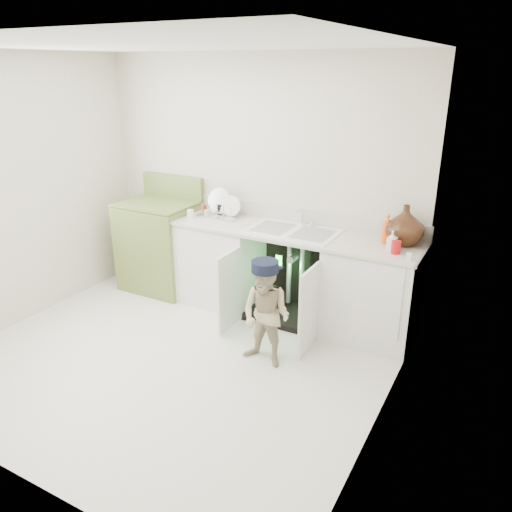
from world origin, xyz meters
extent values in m
plane|color=beige|center=(0.00, 0.00, 0.00)|extent=(3.50, 3.50, 0.00)
cube|color=beige|center=(0.00, 1.50, 1.25)|extent=(3.50, 2.50, 0.02)
cube|color=beige|center=(-1.75, 0.00, 1.25)|extent=(2.50, 3.00, 0.02)
cube|color=beige|center=(1.75, 0.00, 1.25)|extent=(2.50, 3.00, 0.02)
plane|color=white|center=(0.00, 0.00, 2.50)|extent=(3.50, 3.50, 0.00)
cube|color=white|center=(-0.25, 1.20, 0.43)|extent=(0.80, 0.60, 0.86)
cube|color=white|center=(1.35, 1.20, 0.43)|extent=(0.80, 0.60, 0.86)
cube|color=black|center=(0.55, 1.47, 0.43)|extent=(0.80, 0.06, 0.86)
cube|color=black|center=(0.55, 1.20, 0.03)|extent=(0.80, 0.60, 0.06)
cylinder|color=gray|center=(0.48, 1.30, 0.45)|extent=(0.05, 0.05, 0.70)
cylinder|color=gray|center=(0.62, 1.30, 0.45)|extent=(0.05, 0.05, 0.70)
cylinder|color=gray|center=(0.55, 1.25, 0.62)|extent=(0.07, 0.18, 0.07)
cube|color=white|center=(0.15, 0.70, 0.40)|extent=(0.03, 0.40, 0.76)
cube|color=white|center=(0.95, 0.70, 0.40)|extent=(0.02, 0.40, 0.76)
cube|color=beige|center=(0.55, 1.20, 0.89)|extent=(2.44, 0.64, 0.03)
cube|color=beige|center=(0.55, 1.49, 0.98)|extent=(2.44, 0.02, 0.15)
cube|color=white|center=(0.55, 1.20, 0.90)|extent=(0.85, 0.55, 0.02)
cube|color=gray|center=(0.34, 1.20, 0.91)|extent=(0.34, 0.40, 0.01)
cube|color=gray|center=(0.76, 1.20, 0.91)|extent=(0.34, 0.40, 0.01)
cylinder|color=silver|center=(0.55, 1.42, 0.99)|extent=(0.03, 0.03, 0.17)
cylinder|color=silver|center=(0.55, 1.36, 1.06)|extent=(0.02, 0.14, 0.02)
cylinder|color=silver|center=(0.66, 1.42, 0.94)|extent=(0.04, 0.04, 0.06)
cylinder|color=silver|center=(1.68, 0.89, 0.55)|extent=(0.01, 0.01, 0.70)
cube|color=silver|center=(1.68, 0.98, 0.93)|extent=(0.04, 0.02, 0.06)
cube|color=silver|center=(-0.31, 1.32, 0.91)|extent=(0.44, 0.29, 0.02)
cylinder|color=silver|center=(-0.35, 1.34, 0.99)|extent=(0.27, 0.10, 0.26)
cylinder|color=white|center=(-0.20, 1.32, 0.98)|extent=(0.21, 0.06, 0.21)
cylinder|color=silver|center=(-0.49, 1.22, 0.98)|extent=(0.01, 0.01, 0.13)
cylinder|color=silver|center=(-0.40, 1.22, 0.98)|extent=(0.01, 0.01, 0.13)
cylinder|color=silver|center=(-0.31, 1.22, 0.98)|extent=(0.01, 0.01, 0.13)
cylinder|color=silver|center=(-0.23, 1.22, 0.98)|extent=(0.01, 0.01, 0.13)
cylinder|color=silver|center=(-0.14, 1.22, 0.98)|extent=(0.01, 0.01, 0.13)
imported|color=#422413|center=(1.55, 1.34, 1.08)|extent=(0.34, 0.34, 0.35)
imported|color=#FF530D|center=(1.41, 1.30, 1.03)|extent=(0.10, 0.10, 0.26)
imported|color=white|center=(1.50, 1.14, 0.99)|extent=(0.08, 0.08, 0.17)
cylinder|color=red|center=(1.55, 1.08, 0.96)|extent=(0.08, 0.08, 0.11)
cylinder|color=#AC1D0E|center=(-0.50, 1.28, 0.95)|extent=(0.05, 0.05, 0.10)
cylinder|color=#B9B187|center=(-0.42, 1.20, 0.94)|extent=(0.06, 0.06, 0.08)
cylinder|color=black|center=(-0.34, 1.32, 0.96)|extent=(0.04, 0.04, 0.12)
cube|color=white|center=(-0.55, 1.10, 0.95)|extent=(0.05, 0.05, 0.09)
cube|color=olive|center=(-1.04, 1.18, 0.48)|extent=(0.79, 0.65, 0.96)
cube|color=olive|center=(-1.04, 1.18, 0.98)|extent=(0.79, 0.65, 0.02)
cube|color=olive|center=(-1.04, 1.46, 1.11)|extent=(0.79, 0.06, 0.25)
cylinder|color=black|center=(-1.24, 1.02, 0.97)|extent=(0.18, 0.18, 0.02)
cylinder|color=silver|center=(-1.24, 1.02, 0.98)|extent=(0.21, 0.21, 0.01)
cylinder|color=black|center=(-1.24, 1.33, 0.97)|extent=(0.18, 0.18, 0.02)
cylinder|color=silver|center=(-1.24, 1.33, 0.98)|extent=(0.21, 0.21, 0.01)
cylinder|color=black|center=(-0.84, 1.02, 0.97)|extent=(0.18, 0.18, 0.02)
cylinder|color=silver|center=(-0.84, 1.02, 0.98)|extent=(0.21, 0.21, 0.01)
cylinder|color=black|center=(-0.84, 1.33, 0.97)|extent=(0.18, 0.18, 0.02)
cylinder|color=silver|center=(-0.84, 1.33, 0.98)|extent=(0.21, 0.21, 0.01)
imported|color=#C5B28E|center=(0.72, 0.34, 0.45)|extent=(0.47, 0.38, 0.90)
cylinder|color=black|center=(0.72, 0.34, 0.87)|extent=(0.24, 0.24, 0.09)
cube|color=black|center=(0.73, 0.44, 0.84)|extent=(0.18, 0.10, 0.01)
cube|color=black|center=(0.58, 0.86, 0.72)|extent=(0.07, 0.01, 0.14)
cube|color=#26F23F|center=(0.58, 0.85, 0.72)|extent=(0.06, 0.00, 0.12)
camera|label=1|loc=(2.39, -2.89, 2.37)|focal=35.00mm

